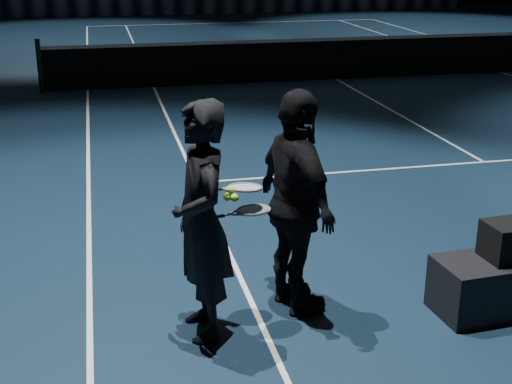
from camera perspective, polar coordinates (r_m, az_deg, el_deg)
floor at (r=16.30m, az=6.55°, el=8.88°), size 36.00×36.00×0.00m
court_lines at (r=16.30m, az=6.55°, el=8.89°), size 10.98×23.78×0.01m
net_post_left at (r=15.36m, az=-16.92°, el=9.61°), size 0.10×0.10×1.10m
net_mesh at (r=16.22m, az=6.61°, el=10.44°), size 12.80×0.02×0.86m
net_tape at (r=16.16m, az=6.67°, el=12.07°), size 12.80×0.03×0.07m
sponsor_backdrop at (r=31.18m, az=-2.98°, el=14.89°), size 22.00×0.15×0.90m
player_a at (r=5.47m, az=-4.39°, el=-2.42°), size 0.53×0.74×1.90m
player_b at (r=5.83m, az=3.27°, el=-0.95°), size 0.69×1.19×1.90m
racket_lower at (r=5.64m, az=-0.21°, el=-1.45°), size 0.71×0.39×0.03m
racket_upper at (r=5.59m, az=-0.86°, el=0.37°), size 0.71×0.43×0.10m
tennis_balls at (r=5.51m, az=-2.03°, el=-0.23°), size 0.12×0.10×0.12m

